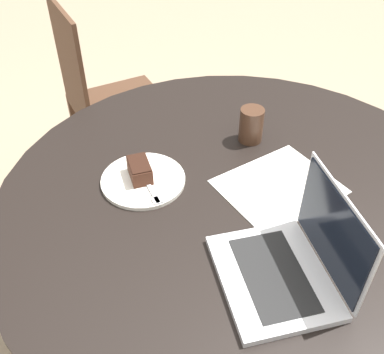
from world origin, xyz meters
TOP-DOWN VIEW (x-y plane):
  - ground_plane at (0.00, 0.00)m, footprint 12.00×12.00m
  - dining_table at (0.00, 0.00)m, footprint 1.39×1.39m
  - chair at (0.45, -0.92)m, footprint 0.55×0.55m
  - paper_document at (-0.11, -0.02)m, footprint 0.40×0.38m
  - plate at (0.28, -0.08)m, footprint 0.25×0.25m
  - cake_slice at (0.28, -0.09)m, footprint 0.08×0.10m
  - fork at (0.26, -0.03)m, footprint 0.07×0.17m
  - coffee_glass at (-0.07, -0.25)m, footprint 0.08×0.08m
  - laptop at (-0.05, 0.29)m, footprint 0.29×0.33m

SIDE VIEW (x-z plane):
  - ground_plane at x=0.00m, z-range 0.00..0.00m
  - chair at x=0.45m, z-range 0.02..0.98m
  - dining_table at x=0.00m, z-range 0.26..0.99m
  - paper_document at x=-0.11m, z-range 0.73..0.74m
  - plate at x=0.28m, z-range 0.73..0.75m
  - fork at x=0.26m, z-range 0.75..0.75m
  - cake_slice at x=0.28m, z-range 0.75..0.80m
  - laptop at x=-0.05m, z-range 0.66..0.90m
  - coffee_glass at x=-0.07m, z-range 0.73..0.85m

